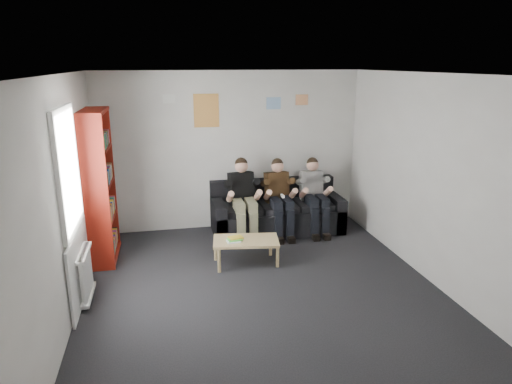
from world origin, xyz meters
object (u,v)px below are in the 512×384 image
(sofa, at_px, (276,213))
(person_left, at_px, (243,199))
(bookshelf, at_px, (101,187))
(person_middle, at_px, (280,198))
(person_right, at_px, (315,196))
(coffee_table, at_px, (246,242))

(sofa, distance_m, person_left, 0.74)
(sofa, xyz_separation_m, bookshelf, (-2.77, -0.57, 0.79))
(sofa, relative_size, person_middle, 1.72)
(person_left, xyz_separation_m, person_right, (1.23, 0.00, -0.02))
(person_left, xyz_separation_m, person_middle, (0.61, 0.00, -0.01))
(sofa, distance_m, bookshelf, 2.94)
(coffee_table, xyz_separation_m, person_middle, (0.77, 1.04, 0.32))
(coffee_table, height_order, person_middle, person_middle)
(bookshelf, relative_size, person_right, 1.73)
(person_left, bearing_deg, sofa, 10.08)
(person_left, height_order, person_middle, person_left)
(coffee_table, relative_size, person_middle, 0.73)
(bookshelf, xyz_separation_m, person_middle, (2.77, 0.38, -0.45))
(bookshelf, height_order, person_middle, bookshelf)
(sofa, relative_size, person_right, 1.73)
(person_middle, bearing_deg, person_right, -8.48)
(bookshelf, height_order, coffee_table, bookshelf)
(coffee_table, height_order, person_left, person_left)
(bookshelf, height_order, person_left, bookshelf)
(sofa, relative_size, coffee_table, 2.37)
(bookshelf, relative_size, coffee_table, 2.36)
(person_middle, bearing_deg, person_left, 171.62)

